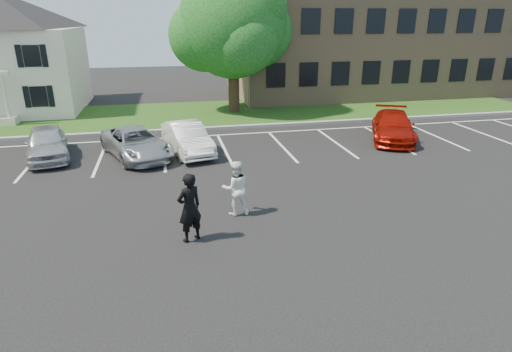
{
  "coord_description": "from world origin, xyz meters",
  "views": [
    {
      "loc": [
        -2.62,
        -11.2,
        5.93
      ],
      "look_at": [
        0.0,
        1.0,
        1.25
      ],
      "focal_mm": 30.0,
      "sensor_mm": 36.0,
      "label": 1
    }
  ],
  "objects_px": {
    "car_silver_minivan": "(136,143)",
    "car_white_sedan": "(187,138)",
    "car_red_compact": "(393,126)",
    "man_white_shirt": "(236,188)",
    "man_black_suit": "(189,208)",
    "tree": "(234,26)",
    "office_building": "(371,39)",
    "car_silver_west": "(47,143)"
  },
  "relations": [
    {
      "from": "man_black_suit",
      "to": "car_silver_minivan",
      "type": "bearing_deg",
      "value": -105.71
    },
    {
      "from": "office_building",
      "to": "car_silver_minivan",
      "type": "bearing_deg",
      "value": -141.68
    },
    {
      "from": "car_red_compact",
      "to": "office_building",
      "type": "bearing_deg",
      "value": 93.48
    },
    {
      "from": "office_building",
      "to": "car_silver_west",
      "type": "distance_m",
      "value": 25.93
    },
    {
      "from": "tree",
      "to": "car_silver_minivan",
      "type": "relative_size",
      "value": 1.9
    },
    {
      "from": "man_white_shirt",
      "to": "car_red_compact",
      "type": "relative_size",
      "value": 0.37
    },
    {
      "from": "office_building",
      "to": "car_silver_west",
      "type": "xyz_separation_m",
      "value": [
        -21.81,
        -13.6,
        -3.45
      ]
    },
    {
      "from": "car_silver_west",
      "to": "tree",
      "type": "bearing_deg",
      "value": 26.5
    },
    {
      "from": "office_building",
      "to": "car_white_sedan",
      "type": "xyz_separation_m",
      "value": [
        -15.73,
        -14.06,
        -3.47
      ]
    },
    {
      "from": "man_black_suit",
      "to": "car_silver_minivan",
      "type": "distance_m",
      "value": 8.38
    },
    {
      "from": "car_silver_minivan",
      "to": "car_white_sedan",
      "type": "xyz_separation_m",
      "value": [
        2.27,
        0.16,
        0.05
      ]
    },
    {
      "from": "office_building",
      "to": "man_black_suit",
      "type": "xyz_separation_m",
      "value": [
        -16.17,
        -22.38,
        -3.16
      ]
    },
    {
      "from": "car_silver_minivan",
      "to": "car_white_sedan",
      "type": "height_order",
      "value": "car_white_sedan"
    },
    {
      "from": "man_white_shirt",
      "to": "car_white_sedan",
      "type": "height_order",
      "value": "man_white_shirt"
    },
    {
      "from": "office_building",
      "to": "car_white_sedan",
      "type": "relative_size",
      "value": 5.36
    },
    {
      "from": "man_white_shirt",
      "to": "car_silver_west",
      "type": "distance_m",
      "value": 10.27
    },
    {
      "from": "tree",
      "to": "man_black_suit",
      "type": "distance_m",
      "value": 17.68
    },
    {
      "from": "man_black_suit",
      "to": "car_silver_west",
      "type": "relative_size",
      "value": 0.48
    },
    {
      "from": "office_building",
      "to": "tree",
      "type": "height_order",
      "value": "tree"
    },
    {
      "from": "man_black_suit",
      "to": "car_red_compact",
      "type": "height_order",
      "value": "man_black_suit"
    },
    {
      "from": "man_black_suit",
      "to": "office_building",
      "type": "bearing_deg",
      "value": -154.14
    },
    {
      "from": "car_red_compact",
      "to": "man_white_shirt",
      "type": "bearing_deg",
      "value": -118.46
    },
    {
      "from": "car_silver_minivan",
      "to": "car_white_sedan",
      "type": "bearing_deg",
      "value": -17.58
    },
    {
      "from": "tree",
      "to": "car_silver_west",
      "type": "relative_size",
      "value": 2.13
    },
    {
      "from": "tree",
      "to": "man_black_suit",
      "type": "relative_size",
      "value": 4.41
    },
    {
      "from": "man_black_suit",
      "to": "man_white_shirt",
      "type": "relative_size",
      "value": 1.13
    },
    {
      "from": "man_white_shirt",
      "to": "car_white_sedan",
      "type": "distance_m",
      "value": 6.99
    },
    {
      "from": "tree",
      "to": "car_white_sedan",
      "type": "height_order",
      "value": "tree"
    },
    {
      "from": "car_red_compact",
      "to": "car_silver_minivan",
      "type": "bearing_deg",
      "value": -154.44
    },
    {
      "from": "man_black_suit",
      "to": "car_white_sedan",
      "type": "bearing_deg",
      "value": -121.34
    },
    {
      "from": "car_silver_west",
      "to": "office_building",
      "type": "bearing_deg",
      "value": 19.39
    },
    {
      "from": "tree",
      "to": "car_silver_minivan",
      "type": "bearing_deg",
      "value": -124.71
    },
    {
      "from": "man_white_shirt",
      "to": "car_white_sedan",
      "type": "bearing_deg",
      "value": -83.97
    },
    {
      "from": "man_white_shirt",
      "to": "car_silver_minivan",
      "type": "relative_size",
      "value": 0.38
    },
    {
      "from": "car_silver_west",
      "to": "car_red_compact",
      "type": "relative_size",
      "value": 0.87
    },
    {
      "from": "man_white_shirt",
      "to": "car_silver_minivan",
      "type": "height_order",
      "value": "man_white_shirt"
    },
    {
      "from": "man_black_suit",
      "to": "man_white_shirt",
      "type": "bearing_deg",
      "value": -165.34
    },
    {
      "from": "man_black_suit",
      "to": "man_white_shirt",
      "type": "xyz_separation_m",
      "value": [
        1.52,
        1.42,
        -0.11
      ]
    },
    {
      "from": "tree",
      "to": "man_white_shirt",
      "type": "relative_size",
      "value": 4.97
    },
    {
      "from": "tree",
      "to": "car_white_sedan",
      "type": "xyz_separation_m",
      "value": [
        -3.61,
        -8.32,
        -4.66
      ]
    },
    {
      "from": "car_silver_west",
      "to": "car_white_sedan",
      "type": "height_order",
      "value": "car_silver_west"
    },
    {
      "from": "man_black_suit",
      "to": "car_silver_west",
      "type": "distance_m",
      "value": 10.44
    }
  ]
}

